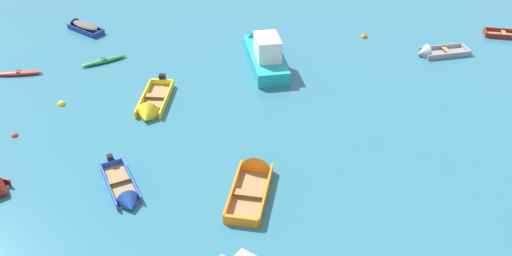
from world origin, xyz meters
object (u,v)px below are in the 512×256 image
object	(u,v)px
kayak_green_cluster_inner	(104,61)
mooring_buoy_between_boats_right	(15,136)
motor_launch_turquoise_cluster_outer	(264,52)
rowboat_yellow_back_row_center	(151,109)
mooring_buoy_near_foreground	(364,37)
rowboat_orange_near_right	(254,176)
rowboat_grey_far_left	(431,53)
mooring_buoy_between_boats_left	(62,105)
rowboat_deep_blue_near_camera	(81,26)
kayak_red_far_back	(19,73)
rowboat_blue_midfield_right	(125,194)

from	to	relation	value
kayak_green_cluster_inner	mooring_buoy_between_boats_right	xyz separation A→B (m)	(-3.96, -7.68, -0.14)
motor_launch_turquoise_cluster_outer	rowboat_yellow_back_row_center	xyz separation A→B (m)	(-7.17, -4.85, -0.52)
rowboat_yellow_back_row_center	mooring_buoy_near_foreground	xyz separation A→B (m)	(14.73, 7.51, -0.19)
mooring_buoy_near_foreground	rowboat_orange_near_right	bearing A→B (deg)	-125.04
rowboat_grey_far_left	mooring_buoy_between_boats_right	xyz separation A→B (m)	(-25.17, -5.48, -0.16)
mooring_buoy_between_boats_left	rowboat_deep_blue_near_camera	bearing A→B (deg)	90.12
kayak_red_far_back	mooring_buoy_between_boats_left	xyz separation A→B (m)	(3.08, -3.97, -0.13)
rowboat_grey_far_left	mooring_buoy_between_boats_right	distance (m)	25.76
mooring_buoy_between_boats_left	mooring_buoy_near_foreground	world-z (taller)	mooring_buoy_near_foreground
rowboat_orange_near_right	mooring_buoy_between_boats_right	xyz separation A→B (m)	(-11.78, 5.35, -0.21)
rowboat_deep_blue_near_camera	kayak_red_far_back	size ratio (longest dim) A/B	1.07
mooring_buoy_between_boats_left	mooring_buoy_between_boats_right	distance (m)	3.42
mooring_buoy_between_boats_left	motor_launch_turquoise_cluster_outer	bearing A→B (deg)	15.38
rowboat_deep_blue_near_camera	mooring_buoy_between_boats_left	xyz separation A→B (m)	(0.02, -10.38, -0.28)
motor_launch_turquoise_cluster_outer	rowboat_orange_near_right	size ratio (longest dim) A/B	1.41
mooring_buoy_near_foreground	mooring_buoy_between_boats_right	world-z (taller)	mooring_buoy_near_foreground
rowboat_orange_near_right	rowboat_blue_midfield_right	size ratio (longest dim) A/B	1.19
rowboat_blue_midfield_right	kayak_red_far_back	world-z (taller)	rowboat_blue_midfield_right
mooring_buoy_between_boats_left	mooring_buoy_between_boats_right	size ratio (longest dim) A/B	1.26
kayak_red_far_back	mooring_buoy_between_boats_left	distance (m)	5.02
rowboat_grey_far_left	mooring_buoy_near_foreground	distance (m)	4.81
kayak_red_far_back	mooring_buoy_near_foreground	world-z (taller)	kayak_red_far_back
rowboat_deep_blue_near_camera	mooring_buoy_near_foreground	world-z (taller)	rowboat_deep_blue_near_camera
rowboat_deep_blue_near_camera	rowboat_yellow_back_row_center	bearing A→B (deg)	-66.99
rowboat_blue_midfield_right	rowboat_orange_near_right	bearing A→B (deg)	3.42
rowboat_orange_near_right	kayak_red_far_back	xyz separation A→B (m)	(-12.89, 12.11, -0.08)
kayak_green_cluster_inner	mooring_buoy_between_boats_right	world-z (taller)	kayak_green_cluster_inner
rowboat_orange_near_right	kayak_red_far_back	bearing A→B (deg)	136.78
rowboat_blue_midfield_right	mooring_buoy_between_boats_right	xyz separation A→B (m)	(-5.90, 5.70, -0.18)
kayak_red_far_back	mooring_buoy_between_boats_right	distance (m)	6.86
kayak_green_cluster_inner	mooring_buoy_near_foreground	xyz separation A→B (m)	(17.75, 1.13, -0.14)
rowboat_orange_near_right	kayak_red_far_back	size ratio (longest dim) A/B	1.62
motor_launch_turquoise_cluster_outer	rowboat_yellow_back_row_center	distance (m)	8.68
kayak_green_cluster_inner	motor_launch_turquoise_cluster_outer	bearing A→B (deg)	-8.51
motor_launch_turquoise_cluster_outer	rowboat_blue_midfield_right	size ratio (longest dim) A/B	1.67
rowboat_blue_midfield_right	mooring_buoy_near_foreground	size ratio (longest dim) A/B	8.21
rowboat_grey_far_left	rowboat_yellow_back_row_center	world-z (taller)	rowboat_yellow_back_row_center
motor_launch_turquoise_cluster_outer	mooring_buoy_between_boats_right	world-z (taller)	motor_launch_turquoise_cluster_outer
mooring_buoy_near_foreground	rowboat_grey_far_left	bearing A→B (deg)	-43.94
motor_launch_turquoise_cluster_outer	mooring_buoy_between_boats_right	xyz separation A→B (m)	(-14.16, -6.16, -0.71)
motor_launch_turquoise_cluster_outer	kayak_red_far_back	world-z (taller)	motor_launch_turquoise_cluster_outer
rowboat_deep_blue_near_camera	mooring_buoy_between_boats_right	size ratio (longest dim) A/B	8.50
rowboat_deep_blue_near_camera	kayak_red_far_back	distance (m)	7.10
kayak_red_far_back	mooring_buoy_near_foreground	size ratio (longest dim) A/B	6.02
rowboat_grey_far_left	rowboat_orange_near_right	bearing A→B (deg)	-141.04
rowboat_orange_near_right	mooring_buoy_between_boats_left	world-z (taller)	rowboat_orange_near_right
mooring_buoy_between_boats_left	mooring_buoy_near_foreground	distance (m)	20.64
rowboat_grey_far_left	kayak_green_cluster_inner	size ratio (longest dim) A/B	1.23
rowboat_blue_midfield_right	mooring_buoy_near_foreground	xyz separation A→B (m)	(15.81, 14.51, -0.18)
rowboat_grey_far_left	mooring_buoy_near_foreground	world-z (taller)	rowboat_grey_far_left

